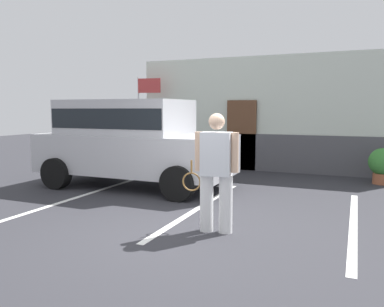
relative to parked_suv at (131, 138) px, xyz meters
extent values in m
plane|color=#2D2D33|center=(2.49, -2.74, -1.15)|extent=(40.00, 40.00, 0.00)
cube|color=silver|center=(-0.41, -1.24, -1.14)|extent=(0.12, 4.40, 0.01)
cube|color=silver|center=(2.26, -1.24, -1.14)|extent=(0.12, 4.40, 0.01)
cube|color=silver|center=(4.93, -1.24, -1.14)|extent=(0.12, 4.40, 0.01)
cube|color=silver|center=(2.49, 3.69, 0.55)|extent=(8.15, 0.30, 3.39)
cube|color=#4C4C51|center=(2.49, 3.49, -0.60)|extent=(6.85, 0.10, 1.10)
cube|color=brown|center=(1.71, 3.47, -0.10)|extent=(0.90, 0.06, 2.10)
cube|color=#B7B7BC|center=(0.11, 0.00, -0.35)|extent=(4.61, 1.92, 0.90)
cube|color=#B7B7BC|center=(-0.14, 0.00, 0.50)|extent=(2.91, 1.77, 0.80)
cube|color=black|center=(-0.14, 0.00, 0.48)|extent=(2.85, 1.79, 0.44)
cylinder|color=black|center=(1.65, 0.96, -0.79)|extent=(0.72, 0.26, 0.72)
cylinder|color=black|center=(1.66, -0.94, -0.79)|extent=(0.72, 0.26, 0.72)
cylinder|color=black|center=(-1.45, 0.94, -0.79)|extent=(0.72, 0.26, 0.72)
cylinder|color=black|center=(-1.44, -0.96, -0.79)|extent=(0.72, 0.26, 0.72)
cylinder|color=white|center=(3.17, -2.48, -0.71)|extent=(0.20, 0.20, 0.86)
cylinder|color=white|center=(2.88, -2.51, -0.71)|extent=(0.20, 0.20, 0.86)
cube|color=silver|center=(3.02, -2.49, 0.04)|extent=(0.47, 0.32, 0.64)
sphere|color=beige|center=(3.02, -2.49, 0.51)|extent=(0.24, 0.24, 0.24)
cylinder|color=beige|center=(3.30, -2.46, 0.06)|extent=(0.11, 0.11, 0.59)
cylinder|color=beige|center=(2.75, -2.52, 0.06)|extent=(0.11, 0.11, 0.59)
torus|color=olive|center=(2.62, -2.49, -0.41)|extent=(0.37, 0.06, 0.37)
cylinder|color=olive|center=(2.62, -2.49, -0.18)|extent=(0.03, 0.03, 0.20)
cylinder|color=#9E5638|center=(5.54, 2.64, -1.01)|extent=(0.43, 0.43, 0.27)
sphere|color=#387F33|center=(5.54, 2.64, -0.59)|extent=(0.68, 0.68, 0.68)
cylinder|color=silver|center=(-1.59, 3.02, 0.28)|extent=(0.05, 0.05, 2.85)
cube|color=#B23838|center=(-1.19, 3.02, 1.43)|extent=(0.75, 0.13, 0.45)
camera|label=1|loc=(4.91, -7.84, 0.69)|focal=36.20mm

